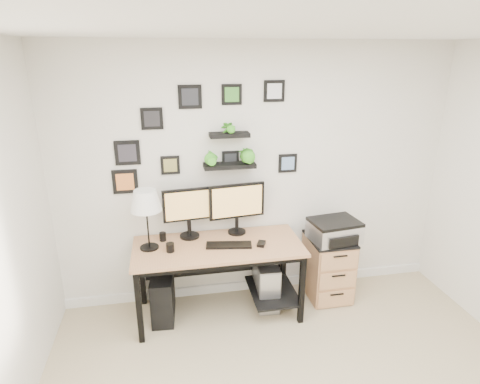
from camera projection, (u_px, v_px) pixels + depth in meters
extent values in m
plane|color=white|center=(365.00, 24.00, 1.76)|extent=(4.00, 4.00, 0.00)
plane|color=silver|center=(257.00, 176.00, 4.05)|extent=(4.00, 0.00, 4.00)
cube|color=white|center=(256.00, 284.00, 4.44)|extent=(4.00, 0.03, 0.10)
cube|color=tan|center=(218.00, 247.00, 3.81)|extent=(1.60, 0.70, 0.03)
cube|color=black|center=(218.00, 250.00, 3.82)|extent=(1.54, 0.64, 0.05)
cube|color=black|center=(214.00, 256.00, 4.20)|extent=(1.44, 0.02, 0.41)
cube|color=black|center=(272.00, 291.00, 4.09)|extent=(0.45, 0.63, 0.03)
cube|color=black|center=(139.00, 307.00, 3.52)|extent=(0.05, 0.05, 0.72)
cube|color=black|center=(142.00, 273.00, 4.08)|extent=(0.05, 0.05, 0.72)
cube|color=black|center=(302.00, 290.00, 3.79)|extent=(0.05, 0.05, 0.72)
cube|color=black|center=(284.00, 259.00, 4.34)|extent=(0.05, 0.05, 0.72)
cylinder|color=black|center=(190.00, 236.00, 3.97)|extent=(0.21, 0.21, 0.02)
cylinder|color=black|center=(189.00, 228.00, 3.94)|extent=(0.04, 0.04, 0.17)
cube|color=black|center=(188.00, 205.00, 3.86)|extent=(0.50, 0.08, 0.32)
cube|color=tan|center=(189.00, 205.00, 3.84)|extent=(0.44, 0.05, 0.28)
cylinder|color=black|center=(237.00, 232.00, 4.06)|extent=(0.20, 0.20, 0.02)
cylinder|color=black|center=(237.00, 225.00, 4.04)|extent=(0.04, 0.04, 0.16)
cube|color=black|center=(237.00, 201.00, 3.95)|extent=(0.56, 0.10, 0.35)
cube|color=tan|center=(237.00, 202.00, 3.93)|extent=(0.50, 0.06, 0.30)
cube|color=black|center=(229.00, 245.00, 3.78)|extent=(0.44, 0.20, 0.02)
cube|color=black|center=(261.00, 244.00, 3.79)|extent=(0.11, 0.13, 0.03)
cylinder|color=black|center=(149.00, 247.00, 3.74)|extent=(0.17, 0.17, 0.02)
cylinder|color=black|center=(147.00, 221.00, 3.66)|extent=(0.02, 0.02, 0.52)
cone|color=white|center=(146.00, 200.00, 3.59)|extent=(0.28, 0.28, 0.20)
cylinder|color=black|center=(170.00, 247.00, 3.66)|extent=(0.08, 0.08, 0.08)
cylinder|color=black|center=(163.00, 237.00, 3.88)|extent=(0.07, 0.07, 0.08)
cube|color=black|center=(163.00, 295.00, 3.92)|extent=(0.24, 0.48, 0.46)
cube|color=gray|center=(266.00, 282.00, 4.14)|extent=(0.24, 0.49, 0.48)
cube|color=silver|center=(270.00, 295.00, 3.92)|extent=(0.19, 0.02, 0.45)
cube|color=tan|center=(328.00, 268.00, 4.24)|extent=(0.42, 0.50, 0.65)
cube|color=black|center=(330.00, 239.00, 4.13)|extent=(0.43, 0.51, 0.02)
cube|color=tan|center=(336.00, 299.00, 4.08)|extent=(0.39, 0.02, 0.18)
cylinder|color=black|center=(337.00, 295.00, 4.04)|extent=(0.14, 0.02, 0.02)
cube|color=tan|center=(338.00, 280.00, 4.00)|extent=(0.39, 0.02, 0.18)
cylinder|color=black|center=(339.00, 276.00, 3.97)|extent=(0.14, 0.02, 0.02)
cube|color=tan|center=(339.00, 261.00, 3.93)|extent=(0.39, 0.02, 0.18)
cylinder|color=black|center=(341.00, 256.00, 3.90)|extent=(0.14, 0.02, 0.02)
cube|color=silver|center=(334.00, 232.00, 4.06)|extent=(0.51, 0.42, 0.18)
cube|color=black|center=(335.00, 222.00, 4.03)|extent=(0.51, 0.42, 0.03)
cube|color=black|center=(344.00, 242.00, 3.90)|extent=(0.32, 0.06, 0.11)
cube|color=black|center=(229.00, 165.00, 3.86)|extent=(0.50, 0.18, 0.04)
cube|color=black|center=(229.00, 135.00, 3.75)|extent=(0.38, 0.15, 0.04)
imported|color=green|center=(212.00, 150.00, 3.78)|extent=(0.15, 0.12, 0.27)
imported|color=green|center=(247.00, 149.00, 3.84)|extent=(0.15, 0.15, 0.27)
imported|color=green|center=(229.00, 119.00, 3.70)|extent=(0.13, 0.09, 0.25)
cube|color=black|center=(190.00, 97.00, 3.66)|extent=(0.22, 0.02, 0.22)
cube|color=#212328|center=(190.00, 97.00, 3.65)|extent=(0.15, 0.00, 0.15)
cube|color=black|center=(230.00, 159.00, 3.92)|extent=(0.17, 0.02, 0.17)
cube|color=#242529|center=(231.00, 160.00, 3.91)|extent=(0.12, 0.00, 0.12)
cube|color=black|center=(288.00, 163.00, 4.05)|extent=(0.19, 0.02, 0.19)
cube|color=#698CB9|center=(288.00, 163.00, 4.04)|extent=(0.13, 0.00, 0.13)
cube|color=black|center=(127.00, 153.00, 3.72)|extent=(0.23, 0.02, 0.23)
cube|color=#2C2931|center=(127.00, 153.00, 3.71)|extent=(0.16, 0.00, 0.16)
cube|color=black|center=(152.00, 119.00, 3.66)|extent=(0.20, 0.02, 0.20)
cube|color=black|center=(152.00, 119.00, 3.65)|extent=(0.14, 0.00, 0.14)
cube|color=black|center=(274.00, 91.00, 3.79)|extent=(0.20, 0.02, 0.20)
cube|color=white|center=(274.00, 91.00, 3.78)|extent=(0.14, 0.00, 0.14)
cube|color=black|center=(170.00, 165.00, 3.83)|extent=(0.18, 0.02, 0.18)
cube|color=olive|center=(170.00, 165.00, 3.82)|extent=(0.13, 0.00, 0.13)
cube|color=black|center=(125.00, 182.00, 3.80)|extent=(0.23, 0.02, 0.23)
cube|color=orange|center=(125.00, 182.00, 3.79)|extent=(0.16, 0.00, 0.16)
cube|color=black|center=(232.00, 94.00, 3.72)|extent=(0.19, 0.02, 0.19)
cube|color=#3B842C|center=(232.00, 95.00, 3.71)|extent=(0.13, 0.00, 0.13)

